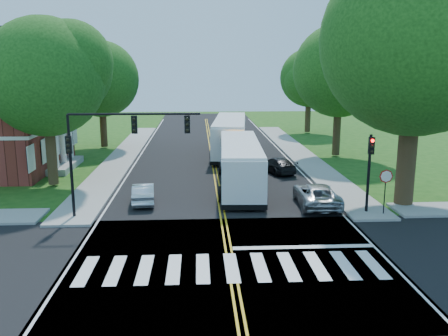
{
  "coord_description": "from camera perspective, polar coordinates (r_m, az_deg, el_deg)",
  "views": [
    {
      "loc": [
        -1.34,
        -18.9,
        8.2
      ],
      "look_at": [
        0.17,
        8.18,
        2.4
      ],
      "focal_mm": 38.0,
      "sensor_mm": 36.0,
      "label": 1
    }
  ],
  "objects": [
    {
      "name": "crosswalk",
      "position": [
        20.18,
        0.92,
        -11.86
      ],
      "size": [
        12.6,
        3.0,
        0.01
      ],
      "primitive_type": "cube",
      "color": "silver",
      "rests_on": "road"
    },
    {
      "name": "dark_sedan",
      "position": [
        37.6,
        6.46,
        0.36
      ],
      "size": [
        2.79,
        4.49,
        1.21
      ],
      "primitive_type": "imported",
      "rotation": [
        0.0,
        0.0,
        3.42
      ],
      "color": "black",
      "rests_on": "road"
    },
    {
      "name": "sidewalk_ne",
      "position": [
        45.67,
        9.06,
        1.68
      ],
      "size": [
        2.6,
        40.0,
        0.15
      ],
      "primitive_type": "cube",
      "color": "gray",
      "rests_on": "ground"
    },
    {
      "name": "suv",
      "position": [
        28.96,
        11.07,
        -3.16
      ],
      "size": [
        2.51,
        5.07,
        1.38
      ],
      "primitive_type": "imported",
      "rotation": [
        0.0,
        0.0,
        3.1
      ],
      "color": "#AEB1B5",
      "rests_on": "road"
    },
    {
      "name": "stop_sign",
      "position": [
        27.64,
        18.89,
        -1.49
      ],
      "size": [
        0.76,
        0.08,
        2.53
      ],
      "color": "black",
      "rests_on": "ground"
    },
    {
      "name": "tree_ne_big",
      "position": [
        29.63,
        22.12,
        13.97
      ],
      "size": [
        10.8,
        10.8,
        14.91
      ],
      "color": "#382A16",
      "rests_on": "ground"
    },
    {
      "name": "signal_ne",
      "position": [
        27.58,
        17.12,
        0.59
      ],
      "size": [
        0.3,
        0.46,
        4.4
      ],
      "color": "black",
      "rests_on": "ground"
    },
    {
      "name": "signal_nw",
      "position": [
        26.01,
        -13.17,
        3.3
      ],
      "size": [
        7.15,
        0.46,
        5.66
      ],
      "color": "black",
      "rests_on": "ground"
    },
    {
      "name": "tree_west_far",
      "position": [
        49.86,
        -14.59,
        10.31
      ],
      "size": [
        7.6,
        7.6,
        10.67
      ],
      "color": "#382A16",
      "rests_on": "ground"
    },
    {
      "name": "ground",
      "position": [
        20.65,
        0.81,
        -11.34
      ],
      "size": [
        140.0,
        140.0,
        0.0
      ],
      "primitive_type": "plane",
      "color": "#194A12",
      "rests_on": "ground"
    },
    {
      "name": "tree_east_mid",
      "position": [
        44.78,
        13.75,
        11.3
      ],
      "size": [
        8.4,
        8.4,
        11.93
      ],
      "color": "#382A16",
      "rests_on": "ground"
    },
    {
      "name": "hatchback",
      "position": [
        29.47,
        -9.68,
        -3.0
      ],
      "size": [
        1.65,
        3.83,
        1.23
      ],
      "primitive_type": "imported",
      "rotation": [
        0.0,
        0.0,
        3.24
      ],
      "color": "silver",
      "rests_on": "road"
    },
    {
      "name": "tree_east_far",
      "position": [
        60.52,
        10.22,
        10.62
      ],
      "size": [
        7.2,
        7.2,
        10.34
      ],
      "color": "#382A16",
      "rests_on": "ground"
    },
    {
      "name": "center_line",
      "position": [
        41.73,
        -1.28,
        0.76
      ],
      "size": [
        0.36,
        70.0,
        0.01
      ],
      "primitive_type": "cube",
      "color": "gold",
      "rests_on": "road"
    },
    {
      "name": "stop_bar",
      "position": [
        22.6,
        9.54,
        -9.34
      ],
      "size": [
        6.6,
        0.4,
        0.01
      ],
      "primitive_type": "cube",
      "color": "silver",
      "rests_on": "road"
    },
    {
      "name": "bus_lead",
      "position": [
        32.68,
        1.96,
        0.55
      ],
      "size": [
        3.39,
        12.31,
        3.16
      ],
      "rotation": [
        0.0,
        0.0,
        3.09
      ],
      "color": "silver",
      "rests_on": "road"
    },
    {
      "name": "edge_line_w",
      "position": [
        42.07,
        -10.58,
        0.65
      ],
      "size": [
        0.12,
        70.0,
        0.01
      ],
      "primitive_type": "cube",
      "color": "silver",
      "rests_on": "road"
    },
    {
      "name": "bus_follow",
      "position": [
        45.26,
        0.72,
        3.95
      ],
      "size": [
        4.18,
        13.32,
        3.39
      ],
      "rotation": [
        0.0,
        0.0,
        3.04
      ],
      "color": "silver",
      "rests_on": "road"
    },
    {
      "name": "sidewalk_nw",
      "position": [
        45.18,
        -11.99,
        1.45
      ],
      "size": [
        2.6,
        40.0,
        0.15
      ],
      "primitive_type": "cube",
      "color": "gray",
      "rests_on": "ground"
    },
    {
      "name": "edge_line_e",
      "position": [
        42.5,
        7.92,
        0.85
      ],
      "size": [
        0.12,
        70.0,
        0.01
      ],
      "primitive_type": "cube",
      "color": "silver",
      "rests_on": "road"
    },
    {
      "name": "tree_west_near",
      "position": [
        34.44,
        -20.68,
        10.19
      ],
      "size": [
        8.0,
        8.0,
        11.4
      ],
      "color": "#382A16",
      "rests_on": "ground"
    },
    {
      "name": "road",
      "position": [
        37.82,
        -1.08,
        -0.44
      ],
      "size": [
        14.0,
        96.0,
        0.01
      ],
      "primitive_type": "cube",
      "color": "black",
      "rests_on": "ground"
    },
    {
      "name": "cross_road",
      "position": [
        20.64,
        0.81,
        -11.32
      ],
      "size": [
        60.0,
        12.0,
        0.01
      ],
      "primitive_type": "cube",
      "color": "black",
      "rests_on": "ground"
    }
  ]
}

